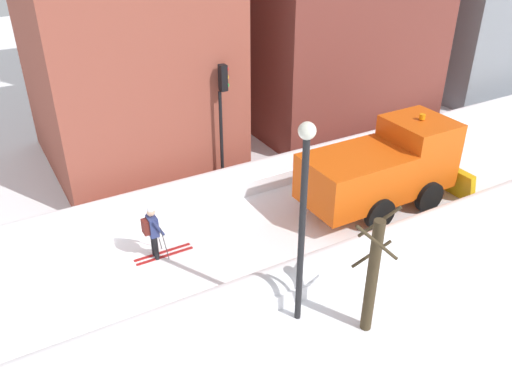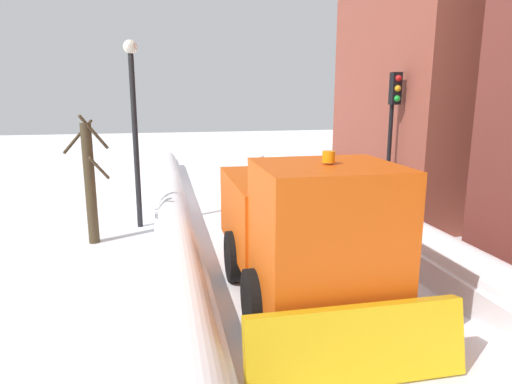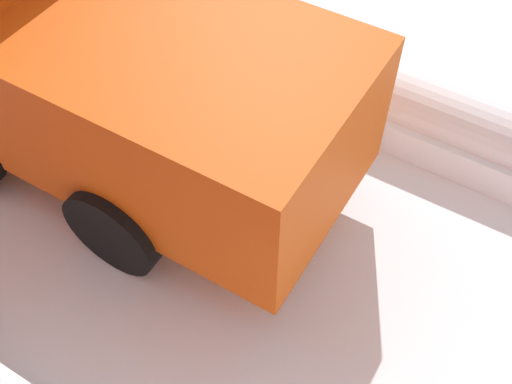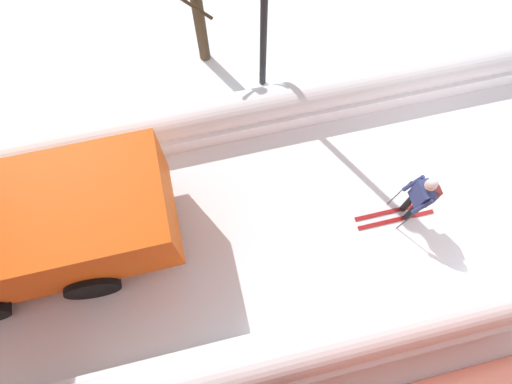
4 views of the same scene
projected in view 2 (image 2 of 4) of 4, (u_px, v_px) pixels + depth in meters
The scene contains 9 objects.
ground_plane at pixel (332, 307), 8.67m from camera, with size 80.00×80.00×0.00m, color white.
snowbank_left at pixel (465, 273), 9.13m from camera, with size 1.10×36.00×1.02m.
snowbank_right at pixel (183, 303), 8.03m from camera, with size 1.10×36.00×0.90m.
building_brick_near at pixel (472, 62), 15.51m from camera, with size 7.38×6.85×10.02m.
plow_truck at pixel (300, 227), 8.74m from camera, with size 3.20×5.98×3.12m.
skier at pixel (261, 176), 16.71m from camera, with size 0.62×1.80×1.81m.
traffic_light_pole at pixel (393, 121), 13.11m from camera, with size 0.28×0.42×4.57m.
street_lamp at pixel (134, 113), 13.13m from camera, with size 0.40×0.40×5.46m.
bare_tree_near at pixel (90, 181), 12.03m from camera, with size 1.14×1.25×3.49m.
Camera 2 is at (3.06, 17.53, 4.00)m, focal length 31.85 mm.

